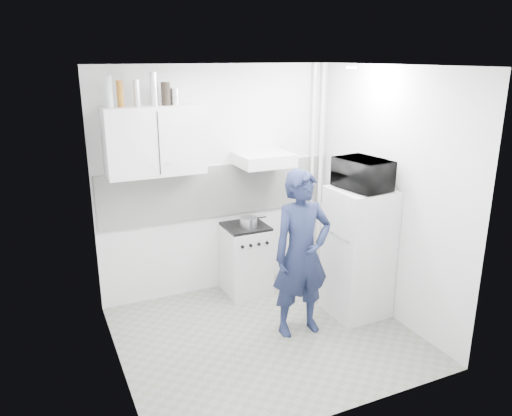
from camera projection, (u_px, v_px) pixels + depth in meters
name	position (u px, v px, depth m)	size (l,w,h in m)	color
floor	(266.00, 336.00, 4.98)	(2.80, 2.80, 0.00)	slate
ceiling	(267.00, 66.00, 4.22)	(2.80, 2.80, 0.00)	white
wall_back	(219.00, 182.00, 5.68)	(2.80, 2.80, 0.00)	silver
wall_left	(111.00, 234.00, 4.04)	(2.60, 2.60, 0.00)	silver
wall_right	(388.00, 195.00, 5.16)	(2.60, 2.60, 0.00)	silver
person	(302.00, 254.00, 4.85)	(0.61, 0.40, 1.67)	#19203E
stove	(246.00, 260.00, 5.82)	(0.50, 0.50, 0.79)	silver
fridge	(358.00, 252.00, 5.25)	(0.57, 0.57, 1.39)	white
stove_top	(246.00, 226.00, 5.70)	(0.48, 0.48, 0.03)	black
saucepan	(249.00, 222.00, 5.63)	(0.20, 0.20, 0.11)	silver
microwave	(363.00, 174.00, 5.00)	(0.38, 0.56, 0.31)	black
bottle_a	(109.00, 92.00, 4.76)	(0.07, 0.07, 0.30)	#B2B7BC
bottle_b	(120.00, 94.00, 4.81)	(0.07, 0.07, 0.25)	brown
bottle_c	(137.00, 93.00, 4.87)	(0.06, 0.06, 0.26)	silver
bottle_d	(154.00, 89.00, 4.93)	(0.07, 0.07, 0.33)	silver
canister_a	(166.00, 94.00, 4.99)	(0.09, 0.09, 0.23)	black
canister_b	(175.00, 97.00, 5.04)	(0.09, 0.09, 0.17)	silver
upper_cabinet	(155.00, 141.00, 5.07)	(1.00, 0.35, 0.70)	white
range_hood	(264.00, 159.00, 5.57)	(0.60, 0.50, 0.14)	silver
backsplash	(219.00, 191.00, 5.70)	(2.74, 0.03, 0.60)	white
pipe_a	(320.00, 173.00, 6.13)	(0.05, 0.05, 2.60)	silver
pipe_b	(312.00, 174.00, 6.08)	(0.04, 0.04, 2.60)	silver
ceiling_spot_fixture	(352.00, 68.00, 4.80)	(0.10, 0.10, 0.02)	white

